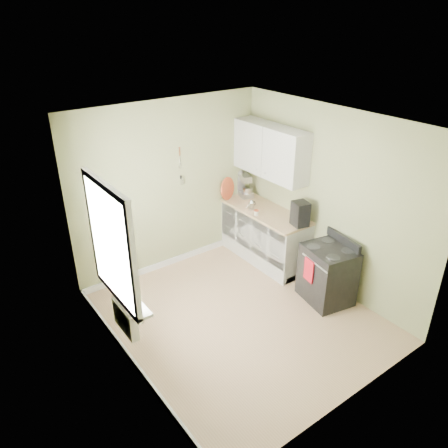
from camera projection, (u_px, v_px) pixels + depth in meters
floor at (240, 318)px, 6.05m from camera, size 3.20×3.60×0.02m
ceiling at (244, 122)px, 4.82m from camera, size 3.20×3.60×0.02m
wall_back at (169, 187)px, 6.74m from camera, size 3.20×0.02×2.70m
wall_left at (122, 273)px, 4.58m from camera, size 0.02×3.60×2.70m
wall_right at (329, 200)px, 6.29m from camera, size 0.02×3.60×2.70m
base_cabinets at (265, 236)px, 7.25m from camera, size 0.60×1.60×0.87m
countertop at (265, 211)px, 7.04m from camera, size 0.64×1.60×0.04m
upper_cabinets at (270, 151)px, 6.76m from camera, size 0.35×1.40×0.80m
window at (111, 245)px, 4.72m from camera, size 0.06×1.14×1.44m
window_sill at (123, 293)px, 5.06m from camera, size 0.18×1.14×0.04m
radiator at (126, 319)px, 5.16m from camera, size 0.12×0.50×0.35m
wall_utensils at (181, 172)px, 6.73m from camera, size 0.02×0.14×0.58m
stove at (328, 274)px, 6.24m from camera, size 0.72×0.79×0.96m
stand_mixer at (245, 186)px, 7.51m from camera, size 0.31×0.39×0.43m
kettle at (251, 205)px, 7.00m from camera, size 0.17×0.10×0.17m
coffee_maker at (300, 214)px, 6.48m from camera, size 0.26×0.28×0.37m
red_tray at (227, 189)px, 7.34m from camera, size 0.39×0.20×0.39m
jar at (256, 213)px, 6.85m from camera, size 0.08×0.08×0.09m
plant_a at (131, 290)px, 4.85m from camera, size 0.16×0.17×0.27m
plant_b at (121, 279)px, 5.03m from camera, size 0.21×0.20×0.29m
plant_c at (114, 273)px, 5.17m from camera, size 0.19×0.19×0.27m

